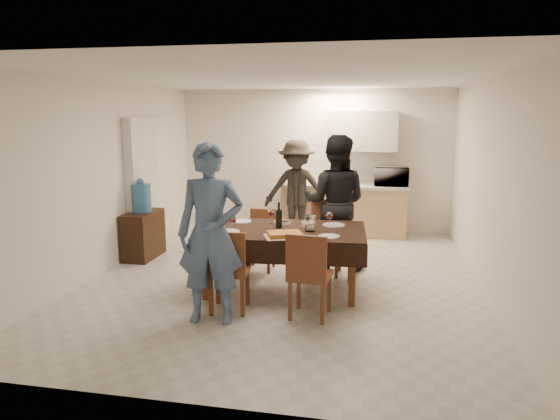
{
  "coord_description": "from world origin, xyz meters",
  "views": [
    {
      "loc": [
        1.16,
        -6.23,
        2.16
      ],
      "look_at": [
        0.0,
        -0.3,
        0.99
      ],
      "focal_mm": 32.0,
      "sensor_mm": 36.0,
      "label": 1
    }
  ],
  "objects_px": {
    "water_pitcher": "(310,223)",
    "microwave": "(391,176)",
    "console": "(143,235)",
    "dining_table": "(282,232)",
    "wine_bottle": "(279,215)",
    "person_kitchen": "(296,190)",
    "person_far": "(335,203)",
    "water_jug": "(141,198)",
    "savoury_tart": "(285,234)",
    "person_near": "(211,234)"
  },
  "relations": [
    {
      "from": "water_pitcher",
      "to": "microwave",
      "type": "xyz_separation_m",
      "value": [
        1.02,
        3.15,
        0.2
      ]
    },
    {
      "from": "console",
      "to": "person_far",
      "type": "xyz_separation_m",
      "value": [
        2.88,
        0.05,
        0.59
      ]
    },
    {
      "from": "dining_table",
      "to": "wine_bottle",
      "type": "xyz_separation_m",
      "value": [
        -0.05,
        0.05,
        0.2
      ]
    },
    {
      "from": "savoury_tart",
      "to": "person_far",
      "type": "distance_m",
      "value": 1.51
    },
    {
      "from": "console",
      "to": "microwave",
      "type": "xyz_separation_m",
      "value": [
        3.7,
        2.1,
        0.72
      ]
    },
    {
      "from": "wine_bottle",
      "to": "person_kitchen",
      "type": "bearing_deg",
      "value": 94.49
    },
    {
      "from": "savoury_tart",
      "to": "person_kitchen",
      "type": "distance_m",
      "value": 3.05
    },
    {
      "from": "microwave",
      "to": "person_near",
      "type": "relative_size",
      "value": 0.31
    },
    {
      "from": "savoury_tart",
      "to": "person_near",
      "type": "distance_m",
      "value": 0.94
    },
    {
      "from": "wine_bottle",
      "to": "microwave",
      "type": "xyz_separation_m",
      "value": [
        1.42,
        3.05,
        0.14
      ]
    },
    {
      "from": "dining_table",
      "to": "person_far",
      "type": "bearing_deg",
      "value": 58.5
    },
    {
      "from": "person_kitchen",
      "to": "water_jug",
      "type": "bearing_deg",
      "value": -141.61
    },
    {
      "from": "wine_bottle",
      "to": "microwave",
      "type": "height_order",
      "value": "microwave"
    },
    {
      "from": "water_jug",
      "to": "person_kitchen",
      "type": "distance_m",
      "value": 2.65
    },
    {
      "from": "person_near",
      "to": "water_jug",
      "type": "bearing_deg",
      "value": 123.62
    },
    {
      "from": "dining_table",
      "to": "savoury_tart",
      "type": "height_order",
      "value": "savoury_tart"
    },
    {
      "from": "dining_table",
      "to": "water_pitcher",
      "type": "xyz_separation_m",
      "value": [
        0.35,
        -0.05,
        0.13
      ]
    },
    {
      "from": "person_near",
      "to": "person_kitchen",
      "type": "distance_m",
      "value": 3.71
    },
    {
      "from": "person_near",
      "to": "person_far",
      "type": "height_order",
      "value": "person_near"
    },
    {
      "from": "water_jug",
      "to": "person_far",
      "type": "distance_m",
      "value": 2.88
    },
    {
      "from": "savoury_tart",
      "to": "microwave",
      "type": "height_order",
      "value": "microwave"
    },
    {
      "from": "water_pitcher",
      "to": "person_near",
      "type": "xyz_separation_m",
      "value": [
        -0.9,
        -1.0,
        0.07
      ]
    },
    {
      "from": "savoury_tart",
      "to": "person_far",
      "type": "xyz_separation_m",
      "value": [
        0.45,
        1.43,
        0.13
      ]
    },
    {
      "from": "console",
      "to": "dining_table",
      "type": "bearing_deg",
      "value": -23.26
    },
    {
      "from": "savoury_tart",
      "to": "person_near",
      "type": "bearing_deg",
      "value": -134.13
    },
    {
      "from": "microwave",
      "to": "water_jug",
      "type": "bearing_deg",
      "value": 29.56
    },
    {
      "from": "wine_bottle",
      "to": "person_near",
      "type": "bearing_deg",
      "value": -114.44
    },
    {
      "from": "water_jug",
      "to": "wine_bottle",
      "type": "height_order",
      "value": "water_jug"
    },
    {
      "from": "water_pitcher",
      "to": "microwave",
      "type": "bearing_deg",
      "value": 72.13
    },
    {
      "from": "console",
      "to": "person_near",
      "type": "xyz_separation_m",
      "value": [
        1.78,
        -2.05,
        0.59
      ]
    },
    {
      "from": "console",
      "to": "person_kitchen",
      "type": "relative_size",
      "value": 0.44
    },
    {
      "from": "water_jug",
      "to": "wine_bottle",
      "type": "xyz_separation_m",
      "value": [
        2.28,
        -0.95,
        0.02
      ]
    },
    {
      "from": "dining_table",
      "to": "microwave",
      "type": "distance_m",
      "value": 3.41
    },
    {
      "from": "person_far",
      "to": "water_jug",
      "type": "bearing_deg",
      "value": 4.75
    },
    {
      "from": "dining_table",
      "to": "console",
      "type": "xyz_separation_m",
      "value": [
        -2.33,
        1.0,
        -0.39
      ]
    },
    {
      "from": "dining_table",
      "to": "person_far",
      "type": "height_order",
      "value": "person_far"
    },
    {
      "from": "dining_table",
      "to": "console",
      "type": "relative_size",
      "value": 2.71
    },
    {
      "from": "dining_table",
      "to": "water_pitcher",
      "type": "distance_m",
      "value": 0.38
    },
    {
      "from": "microwave",
      "to": "dining_table",
      "type": "bearing_deg",
      "value": 66.23
    },
    {
      "from": "microwave",
      "to": "person_near",
      "type": "distance_m",
      "value": 4.57
    },
    {
      "from": "water_pitcher",
      "to": "microwave",
      "type": "relative_size",
      "value": 0.32
    },
    {
      "from": "wine_bottle",
      "to": "person_far",
      "type": "height_order",
      "value": "person_far"
    },
    {
      "from": "wine_bottle",
      "to": "person_near",
      "type": "distance_m",
      "value": 1.21
    },
    {
      "from": "person_near",
      "to": "console",
      "type": "bearing_deg",
      "value": 123.62
    },
    {
      "from": "console",
      "to": "wine_bottle",
      "type": "xyz_separation_m",
      "value": [
        2.28,
        -0.95,
        0.58
      ]
    },
    {
      "from": "wine_bottle",
      "to": "savoury_tart",
      "type": "xyz_separation_m",
      "value": [
        0.15,
        -0.43,
        -0.13
      ]
    },
    {
      "from": "water_pitcher",
      "to": "person_kitchen",
      "type": "distance_m",
      "value": 2.77
    },
    {
      "from": "microwave",
      "to": "person_near",
      "type": "bearing_deg",
      "value": 65.23
    },
    {
      "from": "water_pitcher",
      "to": "person_far",
      "type": "relative_size",
      "value": 0.1
    },
    {
      "from": "console",
      "to": "wine_bottle",
      "type": "height_order",
      "value": "wine_bottle"
    }
  ]
}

